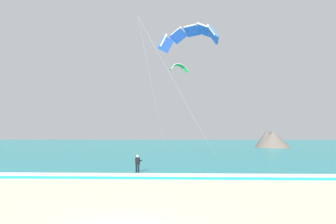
# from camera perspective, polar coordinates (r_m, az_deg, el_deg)

# --- Properties ---
(sea) EXTENTS (200.00, 120.00, 0.20)m
(sea) POSITION_cam_1_polar(r_m,az_deg,el_deg) (83.11, 0.55, -6.37)
(sea) COLOR teal
(sea) RESTS_ON ground
(surf_foam) EXTENTS (200.00, 1.64, 0.04)m
(surf_foam) POSITION_cam_1_polar(r_m,az_deg,el_deg) (24.34, -3.31, -11.87)
(surf_foam) COLOR white
(surf_foam) RESTS_ON sea
(surfboard) EXTENTS (0.84, 1.47, 0.09)m
(surfboard) POSITION_cam_1_polar(r_m,az_deg,el_deg) (26.06, -5.86, -11.76)
(surfboard) COLOR #239EC6
(surfboard) RESTS_ON ground
(kitesurfer) EXTENTS (0.62, 0.62, 1.69)m
(kitesurfer) POSITION_cam_1_polar(r_m,az_deg,el_deg) (25.97, -5.83, -9.76)
(kitesurfer) COLOR black
(kitesurfer) RESTS_ON ground
(kite_primary) EXTENTS (7.91, 9.47, 14.67)m
(kite_primary) POSITION_cam_1_polar(r_m,az_deg,el_deg) (35.21, 4.22, 14.42)
(kite_primary) COLOR blue
(kite_distant) EXTENTS (3.31, 2.68, 1.36)m
(kite_distant) POSITION_cam_1_polar(r_m,az_deg,el_deg) (51.30, 2.04, 8.61)
(kite_distant) COLOR green
(headland_right) EXTENTS (9.24, 10.40, 4.27)m
(headland_right) POSITION_cam_1_polar(r_m,az_deg,el_deg) (73.28, 19.23, -5.05)
(headland_right) COLOR #56514C
(headland_right) RESTS_ON ground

